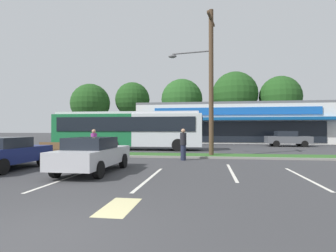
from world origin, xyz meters
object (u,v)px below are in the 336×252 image
Objects in this scene: bus_stop_bench at (52,149)px; car_1 at (287,139)px; car_2 at (86,138)px; car_5 at (5,153)px; utility_pole at (209,78)px; car_0 at (93,154)px; pedestrian_near_bench at (183,144)px; city_bus at (128,129)px; pedestrian_by_pole at (94,144)px.

bus_stop_bench is 22.49m from car_1.
bus_stop_bench is at bearing -142.11° from car_1.
car_2 is 1.06× the size of car_5.
utility_pole reaches higher than car_0.
pedestrian_near_bench is at bearing -122.21° from utility_pole.
pedestrian_near_bench is at bearing 131.27° from car_2.
utility_pole is at bearing -50.95° from car_5.
car_1 is at bearing -142.11° from bus_stop_bench.
city_bus reaches higher than car_2.
city_bus is 12.45m from car_5.
car_0 is 21.12m from car_2.
bus_stop_bench is at bearing -169.30° from utility_pole.
city_bus is 7.14× the size of pedestrian_near_bench.
car_1 is at bearing -41.30° from car_5.
car_1 is 20.59m from pedestrian_by_pole.
city_bus is at bearing -95.68° from pedestrian_near_bench.
pedestrian_by_pole is at bearing -89.66° from city_bus.
car_1 is 2.46× the size of pedestrian_by_pole.
utility_pole is 9.64m from car_0.
car_1 is 21.84m from car_2.
utility_pole reaches higher than city_bus.
bus_stop_bench is 14.28m from car_2.
utility_pole is 2.07× the size of car_0.
car_5 is at bearing -131.30° from car_1.
car_0 is at bearing 133.21° from bus_stop_bench.
car_5 is at bearing -8.66° from pedestrian_near_bench.
bus_stop_bench is (-2.84, -6.99, -1.26)m from city_bus.
car_0 is at bearing 14.33° from pedestrian_near_bench.
bus_stop_bench is 3.07m from pedestrian_by_pole.
bus_stop_bench is at bearing -112.97° from city_bus.
utility_pole is 2.24× the size of car_5.
city_bus is at bearing 136.00° from car_2.
pedestrian_by_pole is at bearing 23.04° from car_0.
car_5 is at bearing 104.97° from car_2.
car_1 reaches higher than car_0.
car_1 is (7.99, 11.97, -4.28)m from utility_pole.
utility_pole is 12.11m from car_5.
utility_pole is at bearing -169.30° from bus_stop_bench.
car_0 is (5.04, -5.37, 0.24)m from bus_stop_bench.
car_5 is (5.07, -18.96, -0.02)m from car_2.
city_bus is 7.65m from bus_stop_bench.
car_2 is (-21.84, -0.13, -0.04)m from car_1.
car_5 is at bearing 100.48° from bus_stop_bench.
car_2 is 18.80m from pedestrian_near_bench.
car_2 is at bearing -73.35° from bus_stop_bench.
pedestrian_near_bench is at bearing -54.54° from city_bus.
car_1 reaches higher than car_5.
pedestrian_near_bench reaches higher than car_5.
pedestrian_by_pole is (3.00, -0.56, 0.38)m from bus_stop_bench.
car_5 is (-4.06, 0.09, -0.01)m from car_0.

